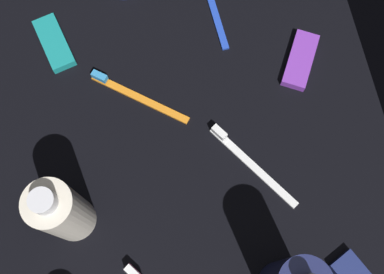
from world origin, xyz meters
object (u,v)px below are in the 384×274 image
object	(u,v)px
bodywash_bottle	(62,212)
snack_bar_purple	(300,60)
snack_bar_teal	(54,43)
toothbrush_orange	(134,94)
toothbrush_white	(248,161)

from	to	relation	value
bodywash_bottle	snack_bar_purple	world-z (taller)	bodywash_bottle
bodywash_bottle	snack_bar_teal	distance (cm)	31.41
snack_bar_purple	bodywash_bottle	bearing A→B (deg)	145.04
toothbrush_orange	toothbrush_white	xyz separation A→B (cm)	(-14.35, -16.36, 0.00)
toothbrush_white	snack_bar_teal	distance (cm)	38.73
bodywash_bottle	toothbrush_orange	bearing A→B (deg)	-31.62
snack_bar_purple	snack_bar_teal	bearing A→B (deg)	104.16
bodywash_bottle	snack_bar_purple	bearing A→B (deg)	-63.29
snack_bar_teal	toothbrush_white	bearing A→B (deg)	-148.81
bodywash_bottle	snack_bar_purple	xyz separation A→B (cm)	(20.28, -40.31, -7.02)
toothbrush_white	snack_bar_purple	world-z (taller)	toothbrush_white
toothbrush_orange	snack_bar_teal	world-z (taller)	toothbrush_orange
bodywash_bottle	toothbrush_white	size ratio (longest dim) A/B	1.12
toothbrush_orange	snack_bar_teal	size ratio (longest dim) A/B	1.46
toothbrush_white	snack_bar_teal	world-z (taller)	toothbrush_white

